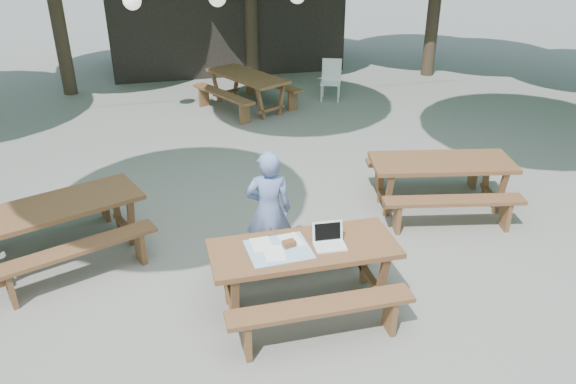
# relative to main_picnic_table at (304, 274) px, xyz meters

# --- Properties ---
(ground) EXTENTS (80.00, 80.00, 0.00)m
(ground) POSITION_rel_main_picnic_table_xyz_m (0.23, 0.50, -0.39)
(ground) COLOR slate
(ground) RESTS_ON ground
(pavilion) EXTENTS (6.00, 3.00, 2.80)m
(pavilion) POSITION_rel_main_picnic_table_xyz_m (0.73, 11.00, 1.01)
(pavilion) COLOR black
(pavilion) RESTS_ON ground
(main_picnic_table) EXTENTS (2.00, 1.58, 0.75)m
(main_picnic_table) POSITION_rel_main_picnic_table_xyz_m (0.00, 0.00, 0.00)
(main_picnic_table) COLOR #55301E
(main_picnic_table) RESTS_ON ground
(picnic_table_nw) EXTENTS (2.34, 2.16, 0.75)m
(picnic_table_nw) POSITION_rel_main_picnic_table_xyz_m (-2.67, 1.64, 0.00)
(picnic_table_nw) COLOR #55301E
(picnic_table_nw) RESTS_ON ground
(picnic_table_ne) EXTENTS (2.17, 1.92, 0.75)m
(picnic_table_ne) POSITION_rel_main_picnic_table_xyz_m (2.51, 1.70, 0.00)
(picnic_table_ne) COLOR #55301E
(picnic_table_ne) RESTS_ON ground
(picnic_table_far_e) EXTENTS (2.27, 2.41, 0.75)m
(picnic_table_far_e) POSITION_rel_main_picnic_table_xyz_m (0.63, 6.90, 0.00)
(picnic_table_far_e) COLOR #55301E
(picnic_table_far_e) RESTS_ON ground
(woman) EXTENTS (0.60, 0.44, 1.51)m
(woman) POSITION_rel_main_picnic_table_xyz_m (-0.20, 0.85, 0.37)
(woman) COLOR #667DBA
(woman) RESTS_ON ground
(plastic_chair) EXTENTS (0.57, 0.57, 0.90)m
(plastic_chair) POSITION_rel_main_picnic_table_xyz_m (2.59, 7.07, -0.13)
(plastic_chair) COLOR white
(plastic_chair) RESTS_ON ground
(laptop) EXTENTS (0.34, 0.28, 0.24)m
(laptop) POSITION_rel_main_picnic_table_xyz_m (0.27, -0.03, 0.42)
(laptop) COLOR white
(laptop) RESTS_ON main_picnic_table
(tabletop_clutter) EXTENTS (0.68, 0.59, 0.08)m
(tabletop_clutter) POSITION_rel_main_picnic_table_xyz_m (-0.26, 0.01, 0.37)
(tabletop_clutter) COLOR #3C90CF
(tabletop_clutter) RESTS_ON main_picnic_table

